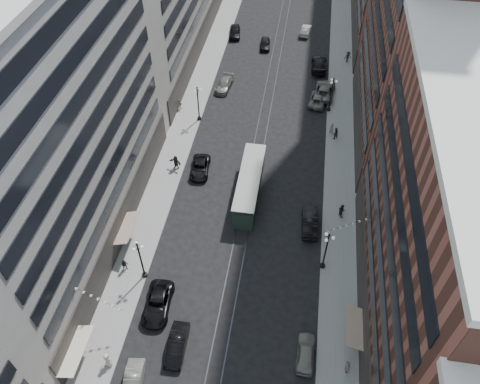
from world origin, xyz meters
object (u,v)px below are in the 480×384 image
Objects in this scene: car_5 at (177,345)px; car_7 at (200,168)px; lamppost_sw_mid at (198,102)px; car_12 at (319,64)px; pedestrian_7 at (342,210)px; pedestrian_extra_0 at (335,133)px; lamppost_se_far at (326,250)px; lamppost_sw_far at (141,259)px; pedestrian_2 at (125,265)px; lamppost_se_mid at (331,93)px; car_13 at (265,44)px; car_4 at (306,353)px; pedestrian_9 at (348,57)px; car_10 at (310,222)px; car_8 at (224,84)px; car_1 at (133,383)px; car_2 at (158,304)px; pedestrian_4 at (347,367)px; pedestrian_8 at (331,128)px; pedestrian_6 at (180,104)px; car_14 at (306,30)px; pedestrian_1 at (108,360)px; streetcar at (249,186)px; car_9 at (235,32)px; car_11 at (318,99)px; car_extra_1 at (324,90)px; pedestrian_5 at (176,162)px.

car_5 is 23.95m from car_7.
car_12 is (16.51, 16.36, -2.23)m from lamppost_sw_mid.
pedestrian_extra_0 is (-0.91, 14.06, -0.01)m from pedestrian_7.
car_7 is at bearing 141.99° from lamppost_se_far.
lamppost_sw_far is 18.83m from lamppost_se_far.
pedestrian_7 reaches higher than pedestrian_2.
lamppost_sw_far and lamppost_sw_mid have the same top height.
lamppost_se_mid reaches higher than car_13.
car_12 is 3.33× the size of pedestrian_extra_0.
car_5 is (-13.06, -11.26, -2.34)m from lamppost_se_far.
lamppost_se_mid is 20.54m from car_13.
pedestrian_9 reaches higher than car_4.
car_10 is at bearing -87.56° from car_4.
car_7 is at bearing -29.20° from car_10.
lamppost_sw_far reaches higher than car_8.
car_1 is at bearing 41.55° from pedestrian_extra_0.
car_2 is 3.02× the size of pedestrian_4.
lamppost_sw_mid is 34.75m from car_5.
lamppost_se_mid is at bearing 62.48° from car_1.
pedestrian_7 is (17.86, -4.95, 0.37)m from car_7.
pedestrian_7 is at bearing 49.79° from car_5.
car_4 is 2.27× the size of pedestrian_8.
car_12 is at bearing -92.53° from car_10.
lamppost_sw_mid is 37.42m from car_4.
car_2 is 23.28m from pedestrian_7.
car_2 is at bearing -114.34° from lamppost_se_mid.
lamppost_se_far is at bearing 21.68° from car_2.
car_5 is at bearing 119.84° from pedestrian_6.
car_14 is at bearing -28.62° from pedestrian_7.
pedestrian_7 is (3.75, -31.80, 0.19)m from car_12.
car_4 is 17.92m from pedestrian_1.
streetcar is 16.33m from pedestrian_8.
car_9 is 1.08× the size of car_14.
lamppost_se_far is at bearing -56.32° from car_8.
pedestrian_2 is 33.15m from pedestrian_extra_0.
pedestrian_4 is 0.36× the size of car_8.
car_9 is at bearing 14.25° from pedestrian_4.
car_extra_1 is (0.89, 2.20, 0.16)m from car_11.
car_11 is 8.63m from pedestrian_extra_0.
pedestrian_5 is at bearing 39.40° from pedestrian_7.
streetcar reaches higher than car_8.
car_7 is 35.68m from car_9.
lamppost_se_mid is 41.44m from car_5.
car_2 is 4.88m from car_5.
pedestrian_9 is (24.44, 17.00, 0.15)m from pedestrian_6.
car_12 is 1.45× the size of car_13.
car_11 is (-4.17, 40.92, -0.34)m from pedestrian_4.
lamppost_se_mid is 3.09× the size of pedestrian_extra_0.
pedestrian_extra_0 reaches higher than car_10.
pedestrian_extra_0 is (-1.78, -20.42, -0.04)m from pedestrian_9.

